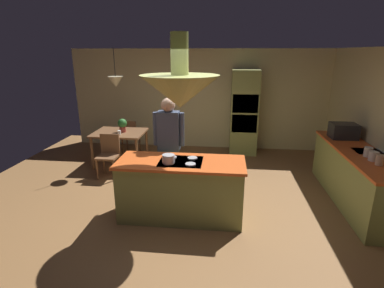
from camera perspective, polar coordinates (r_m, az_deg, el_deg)
The scene contains 18 objects.
ground at distance 4.96m, azimuth -1.71°, elevation -12.45°, with size 8.16×8.16×0.00m, color olive.
wall_back at distance 7.83m, azimuth 1.80°, elevation 8.57°, with size 6.80×0.10×2.55m, color beige.
kitchen_island at distance 4.57m, azimuth -2.11°, elevation -8.66°, with size 1.91×0.77×0.93m.
counter_run_right at distance 5.70m, azimuth 28.95°, elevation -5.46°, with size 0.73×2.59×0.91m.
oven_tower at distance 7.46m, azimuth 10.02°, elevation 6.00°, with size 0.66×0.62×2.07m.
dining_table at distance 6.83m, azimuth -13.74°, elevation 1.52°, with size 1.12×0.93×0.76m.
person_at_island at distance 5.02m, azimuth -4.46°, elevation 0.48°, with size 0.53×0.23×1.75m.
range_hood at distance 4.14m, azimuth -2.35°, elevation 10.44°, with size 1.10×1.10×1.00m.
pendant_light_over_table at distance 6.61m, azimuth -14.49°, elevation 11.56°, with size 0.32×0.32×0.82m.
chair_facing_island at distance 6.26m, azimuth -15.73°, elevation -1.58°, with size 0.40×0.40×0.87m.
chair_by_back_wall at distance 7.49m, azimuth -11.90°, elevation 1.76°, with size 0.40×0.40×0.87m.
potted_plant_on_table at distance 6.73m, azimuth -13.27°, elevation 3.66°, with size 0.20×0.20×0.30m.
cup_on_table at distance 6.55m, azimuth -13.84°, elevation 2.15°, with size 0.07×0.07×0.09m, color white.
canister_flour at distance 4.99m, azimuth 32.44°, elevation -2.62°, with size 0.10×0.10×0.15m, color #E0B78C.
canister_sugar at distance 5.14m, azimuth 31.60°, elevation -2.02°, with size 0.14×0.14×0.14m, color silver.
canister_tea at distance 5.30m, azimuth 30.82°, elevation -1.33°, with size 0.12×0.12×0.15m, color silver.
microwave_on_counter at distance 6.21m, azimuth 27.16°, elevation 2.27°, with size 0.46×0.36×0.28m, color #232326.
cooking_pot_on_cooktop at distance 4.27m, azimuth -4.58°, elevation -2.84°, with size 0.18×0.18×0.12m, color #B2B2B7.
Camera 1 is at (0.63, -4.26, 2.46)m, focal length 27.68 mm.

